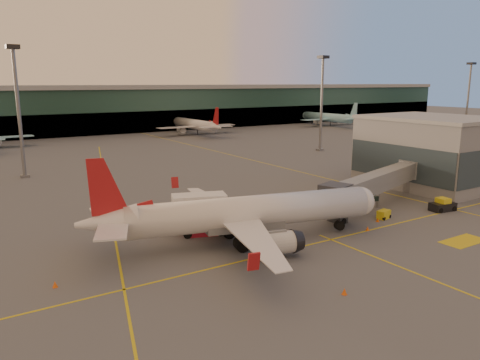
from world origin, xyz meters
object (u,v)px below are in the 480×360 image
gpu_cart (384,215)px  pushback_tug (443,206)px  main_airplane (242,214)px  catering_truck (200,212)px

gpu_cart → pushback_tug: (10.55, -1.96, 0.21)m
main_airplane → gpu_cart: main_airplane is taller
main_airplane → catering_truck: size_ratio=5.05×
catering_truck → gpu_cart: size_ratio=3.19×
main_airplane → catering_truck: (-2.52, 5.70, -0.68)m
pushback_tug → catering_truck: bearing=173.5°
catering_truck → main_airplane: bearing=-47.3°
main_airplane → pushback_tug: bearing=6.5°
catering_truck → gpu_cart: 26.00m
gpu_cart → catering_truck: bearing=149.8°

